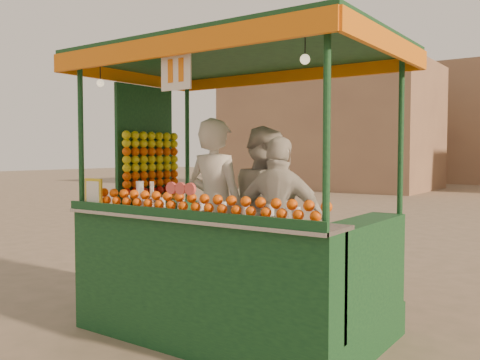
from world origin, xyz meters
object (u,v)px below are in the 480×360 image
Objects in this scene: juice_cart at (222,242)px; vendor_middle at (266,210)px; vendor_right at (280,222)px; vendor_left at (215,208)px.

juice_cart is 0.61m from vendor_middle.
juice_cart is 1.91× the size of vendor_right.
juice_cart reaches higher than vendor_right.
juice_cart reaches higher than vendor_middle.
vendor_middle reaches higher than vendor_right.
vendor_left is 0.73m from vendor_right.
vendor_right is (0.38, -0.35, -0.06)m from vendor_middle.
vendor_left is 0.54m from vendor_middle.
vendor_right is at bearing -175.77° from vendor_left.
vendor_middle is at bearing -49.93° from vendor_right.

